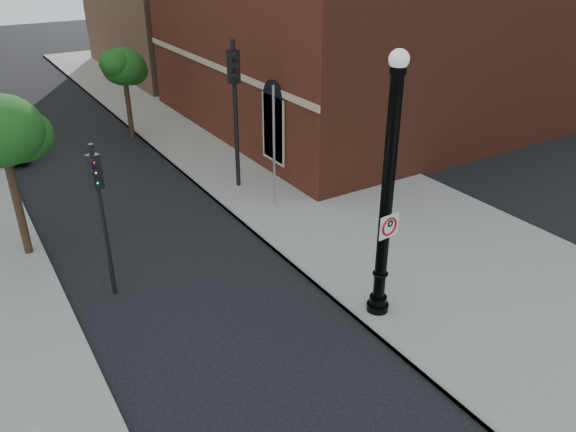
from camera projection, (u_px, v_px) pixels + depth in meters
ground at (288, 346)px, 13.23m from camera, size 120.00×120.00×0.00m
sidewalk_right at (283, 163)px, 23.61m from camera, size 8.00×60.00×0.12m
curb_edge at (197, 183)px, 21.75m from camera, size 0.10×60.00×0.14m
lamppost at (386, 206)px, 13.02m from camera, size 0.56×0.56×6.62m
no_parking_sign at (389, 226)px, 13.09m from camera, size 0.60×0.10×0.60m
parked_car at (9, 138)px, 24.53m from camera, size 2.24×4.53×1.43m
traffic_signal_left at (99, 197)px, 13.91m from camera, size 0.34×0.38×4.25m
traffic_signal_right at (235, 92)px, 19.81m from camera, size 0.39×0.47×5.51m
utility_pole at (274, 149)px, 19.08m from camera, size 0.09×0.09×4.34m
street_tree_a at (2, 132)px, 15.28m from camera, size 2.73×2.47×4.92m
street_tree_c at (124, 68)px, 25.35m from camera, size 2.32×2.10×4.19m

